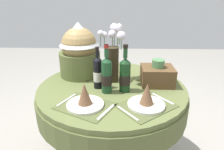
{
  "coord_description": "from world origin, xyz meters",
  "views": [
    {
      "loc": [
        0.04,
        -1.46,
        1.44
      ],
      "look_at": [
        0.0,
        0.03,
        0.84
      ],
      "focal_mm": 33.17,
      "sensor_mm": 36.0,
      "label": 1
    }
  ],
  "objects_px": {
    "place_setting_left": "(85,100)",
    "wine_bottle_centre": "(125,75)",
    "woven_basket_side_right": "(157,75)",
    "flower_vase": "(113,54)",
    "gift_tub_back_left": "(79,48)",
    "wine_bottle_left": "(107,75)",
    "wine_bottle_rear": "(98,72)",
    "place_setting_right": "(147,100)",
    "dining_table": "(112,101)"
  },
  "relations": [
    {
      "from": "flower_vase",
      "to": "wine_bottle_centre",
      "type": "relative_size",
      "value": 1.3
    },
    {
      "from": "place_setting_left",
      "to": "woven_basket_side_right",
      "type": "distance_m",
      "value": 0.63
    },
    {
      "from": "flower_vase",
      "to": "place_setting_left",
      "type": "bearing_deg",
      "value": -111.4
    },
    {
      "from": "place_setting_left",
      "to": "flower_vase",
      "type": "xyz_separation_m",
      "value": [
        0.17,
        0.43,
        0.18
      ]
    },
    {
      "from": "place_setting_left",
      "to": "wine_bottle_centre",
      "type": "distance_m",
      "value": 0.36
    },
    {
      "from": "flower_vase",
      "to": "wine_bottle_left",
      "type": "xyz_separation_m",
      "value": [
        -0.04,
        -0.22,
        -0.09
      ]
    },
    {
      "from": "dining_table",
      "to": "wine_bottle_left",
      "type": "height_order",
      "value": "wine_bottle_left"
    },
    {
      "from": "gift_tub_back_left",
      "to": "flower_vase",
      "type": "bearing_deg",
      "value": -22.05
    },
    {
      "from": "wine_bottle_left",
      "to": "wine_bottle_rear",
      "type": "relative_size",
      "value": 1.11
    },
    {
      "from": "wine_bottle_centre",
      "to": "place_setting_left",
      "type": "bearing_deg",
      "value": -138.25
    },
    {
      "from": "gift_tub_back_left",
      "to": "woven_basket_side_right",
      "type": "relative_size",
      "value": 1.85
    },
    {
      "from": "flower_vase",
      "to": "wine_bottle_left",
      "type": "height_order",
      "value": "flower_vase"
    },
    {
      "from": "dining_table",
      "to": "wine_bottle_centre",
      "type": "bearing_deg",
      "value": -40.45
    },
    {
      "from": "place_setting_right",
      "to": "flower_vase",
      "type": "height_order",
      "value": "flower_vase"
    },
    {
      "from": "dining_table",
      "to": "wine_bottle_left",
      "type": "bearing_deg",
      "value": -108.19
    },
    {
      "from": "flower_vase",
      "to": "wine_bottle_centre",
      "type": "bearing_deg",
      "value": -64.86
    },
    {
      "from": "wine_bottle_left",
      "to": "place_setting_left",
      "type": "bearing_deg",
      "value": -121.62
    },
    {
      "from": "flower_vase",
      "to": "wine_bottle_rear",
      "type": "bearing_deg",
      "value": -127.43
    },
    {
      "from": "place_setting_left",
      "to": "wine_bottle_rear",
      "type": "distance_m",
      "value": 0.3
    },
    {
      "from": "place_setting_right",
      "to": "wine_bottle_rear",
      "type": "xyz_separation_m",
      "value": [
        -0.33,
        0.27,
        0.08
      ]
    },
    {
      "from": "dining_table",
      "to": "woven_basket_side_right",
      "type": "bearing_deg",
      "value": 7.42
    },
    {
      "from": "wine_bottle_left",
      "to": "wine_bottle_rear",
      "type": "xyz_separation_m",
      "value": [
        -0.07,
        0.07,
        -0.01
      ]
    },
    {
      "from": "wine_bottle_left",
      "to": "wine_bottle_rear",
      "type": "distance_m",
      "value": 0.1
    },
    {
      "from": "wine_bottle_centre",
      "to": "woven_basket_side_right",
      "type": "relative_size",
      "value": 1.41
    },
    {
      "from": "place_setting_right",
      "to": "wine_bottle_centre",
      "type": "bearing_deg",
      "value": 121.45
    },
    {
      "from": "flower_vase",
      "to": "gift_tub_back_left",
      "type": "relative_size",
      "value": 0.99
    },
    {
      "from": "wine_bottle_rear",
      "to": "gift_tub_back_left",
      "type": "relative_size",
      "value": 0.7
    },
    {
      "from": "wine_bottle_centre",
      "to": "wine_bottle_rear",
      "type": "xyz_separation_m",
      "value": [
        -0.2,
        0.05,
        -0.0
      ]
    },
    {
      "from": "place_setting_left",
      "to": "flower_vase",
      "type": "relative_size",
      "value": 0.92
    },
    {
      "from": "place_setting_left",
      "to": "gift_tub_back_left",
      "type": "xyz_separation_m",
      "value": [
        -0.12,
        0.54,
        0.19
      ]
    },
    {
      "from": "wine_bottle_centre",
      "to": "wine_bottle_rear",
      "type": "height_order",
      "value": "wine_bottle_centre"
    },
    {
      "from": "place_setting_left",
      "to": "wine_bottle_rear",
      "type": "bearing_deg",
      "value": 78.64
    },
    {
      "from": "dining_table",
      "to": "place_setting_right",
      "type": "distance_m",
      "value": 0.42
    },
    {
      "from": "place_setting_left",
      "to": "flower_vase",
      "type": "height_order",
      "value": "flower_vase"
    },
    {
      "from": "dining_table",
      "to": "wine_bottle_left",
      "type": "relative_size",
      "value": 3.28
    },
    {
      "from": "dining_table",
      "to": "wine_bottle_centre",
      "type": "xyz_separation_m",
      "value": [
        0.1,
        -0.08,
        0.26
      ]
    },
    {
      "from": "flower_vase",
      "to": "wine_bottle_rear",
      "type": "height_order",
      "value": "flower_vase"
    },
    {
      "from": "gift_tub_back_left",
      "to": "wine_bottle_left",
      "type": "bearing_deg",
      "value": -53.57
    },
    {
      "from": "dining_table",
      "to": "wine_bottle_rear",
      "type": "height_order",
      "value": "wine_bottle_rear"
    },
    {
      "from": "wine_bottle_left",
      "to": "dining_table",
      "type": "bearing_deg",
      "value": 71.81
    },
    {
      "from": "place_setting_left",
      "to": "wine_bottle_left",
      "type": "xyz_separation_m",
      "value": [
        0.13,
        0.21,
        0.09
      ]
    },
    {
      "from": "place_setting_left",
      "to": "woven_basket_side_right",
      "type": "bearing_deg",
      "value": 34.79
    },
    {
      "from": "place_setting_right",
      "to": "wine_bottle_rear",
      "type": "height_order",
      "value": "wine_bottle_rear"
    },
    {
      "from": "woven_basket_side_right",
      "to": "place_setting_right",
      "type": "bearing_deg",
      "value": -109.8
    },
    {
      "from": "place_setting_left",
      "to": "woven_basket_side_right",
      "type": "relative_size",
      "value": 1.7
    },
    {
      "from": "wine_bottle_left",
      "to": "woven_basket_side_right",
      "type": "height_order",
      "value": "wine_bottle_left"
    },
    {
      "from": "flower_vase",
      "to": "place_setting_right",
      "type": "bearing_deg",
      "value": -61.43
    },
    {
      "from": "place_setting_left",
      "to": "wine_bottle_centre",
      "type": "relative_size",
      "value": 1.2
    },
    {
      "from": "wine_bottle_left",
      "to": "wine_bottle_centre",
      "type": "xyz_separation_m",
      "value": [
        0.13,
        0.02,
        -0.01
      ]
    },
    {
      "from": "dining_table",
      "to": "flower_vase",
      "type": "xyz_separation_m",
      "value": [
        0.0,
        0.11,
        0.36
      ]
    }
  ]
}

